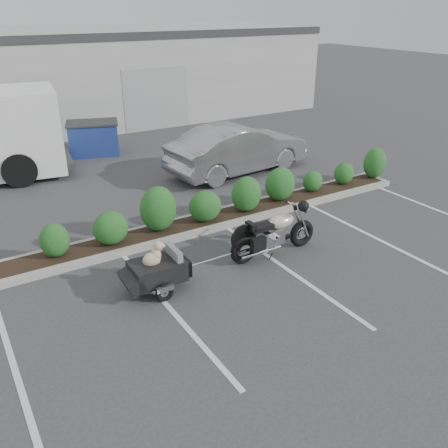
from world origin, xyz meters
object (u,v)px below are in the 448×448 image
pet_trailer (156,270)px  sedan (238,149)px  motorcycle (274,234)px  dumpster (94,138)px

pet_trailer → sedan: 7.33m
pet_trailer → sedan: size_ratio=0.37×
motorcycle → dumpster: bearing=96.3°
motorcycle → sedan: 5.71m
motorcycle → pet_trailer: motorcycle is taller
motorcycle → pet_trailer: 2.78m
pet_trailer → sedan: sedan is taller
dumpster → motorcycle: bearing=-67.0°
pet_trailer → dumpster: (1.85, 9.62, 0.16)m
sedan → dumpster: sedan is taller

